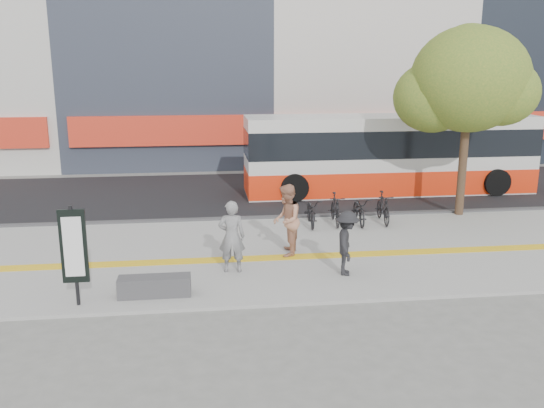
{
  "coord_description": "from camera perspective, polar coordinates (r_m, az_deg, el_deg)",
  "views": [
    {
      "loc": [
        -1.47,
        -13.47,
        5.19
      ],
      "look_at": [
        0.43,
        2.0,
        1.31
      ],
      "focal_mm": 38.18,
      "sensor_mm": 36.0,
      "label": 1
    }
  ],
  "objects": [
    {
      "name": "curb",
      "position": [
        19.22,
        -2.36,
        -1.47
      ],
      "size": [
        40.0,
        0.25,
        0.14
      ],
      "primitive_type": "cube",
      "color": "#38383B",
      "rests_on": "ground"
    },
    {
      "name": "sidewalk",
      "position": [
        15.9,
        -1.32,
        -4.92
      ],
      "size": [
        40.0,
        7.0,
        0.08
      ],
      "primitive_type": "cube",
      "color": "gray",
      "rests_on": "ground"
    },
    {
      "name": "tactile_strip",
      "position": [
        15.41,
        -1.13,
        -5.36
      ],
      "size": [
        40.0,
        0.45,
        0.01
      ],
      "primitive_type": "cube",
      "color": "gold",
      "rests_on": "sidewalk"
    },
    {
      "name": "street",
      "position": [
        23.1,
        -3.17,
        1.06
      ],
      "size": [
        40.0,
        8.0,
        0.06
      ],
      "primitive_type": "cube",
      "color": "black",
      "rests_on": "ground"
    },
    {
      "name": "street_tree",
      "position": [
        20.24,
        18.68,
        11.36
      ],
      "size": [
        4.4,
        3.8,
        6.31
      ],
      "color": "#332517",
      "rests_on": "sidewalk"
    },
    {
      "name": "pedestrian_tan",
      "position": [
        15.42,
        1.44,
        -1.61
      ],
      "size": [
        0.92,
        1.08,
        1.93
      ],
      "primitive_type": "imported",
      "rotation": [
        0.0,
        0.0,
        -1.79
      ],
      "color": "tan",
      "rests_on": "sidewalk"
    },
    {
      "name": "bicycle_row",
      "position": [
        18.64,
        7.34,
        -0.55
      ],
      "size": [
        3.01,
        1.74,
        0.99
      ],
      "color": "black",
      "rests_on": "sidewalk"
    },
    {
      "name": "seated_woman",
      "position": [
        14.24,
        -3.99,
        -3.22
      ],
      "size": [
        0.7,
        0.5,
        1.81
      ],
      "primitive_type": "imported",
      "rotation": [
        0.0,
        0.0,
        3.04
      ],
      "color": "black",
      "rests_on": "sidewalk"
    },
    {
      "name": "pedestrian_dark",
      "position": [
        14.18,
        7.4,
        -3.85
      ],
      "size": [
        0.8,
        1.13,
        1.59
      ],
      "primitive_type": "imported",
      "rotation": [
        0.0,
        0.0,
        1.35
      ],
      "color": "black",
      "rests_on": "sidewalk"
    },
    {
      "name": "signboard",
      "position": [
        12.85,
        -18.97,
        -4.11
      ],
      "size": [
        0.55,
        0.1,
        2.2
      ],
      "color": "black",
      "rests_on": "sidewalk"
    },
    {
      "name": "bench",
      "position": [
        13.25,
        -11.49,
        -7.94
      ],
      "size": [
        1.6,
        0.45,
        0.45
      ],
      "primitive_type": "cube",
      "color": "#38383B",
      "rests_on": "sidewalk"
    },
    {
      "name": "bus",
      "position": [
        23.47,
        11.47,
        4.63
      ],
      "size": [
        11.4,
        2.7,
        3.03
      ],
      "color": "beige",
      "rests_on": "street"
    },
    {
      "name": "ground",
      "position": [
        14.51,
        -0.72,
        -6.98
      ],
      "size": [
        120.0,
        120.0,
        0.0
      ],
      "primitive_type": "plane",
      "color": "slate",
      "rests_on": "ground"
    }
  ]
}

